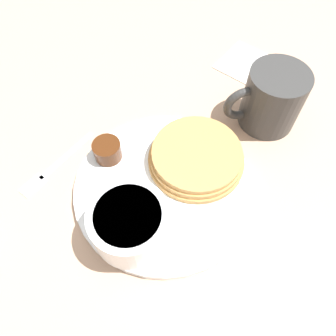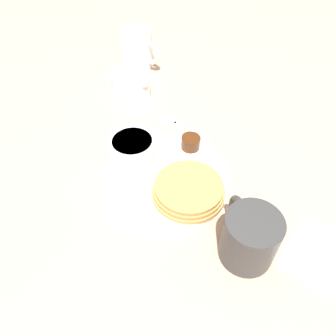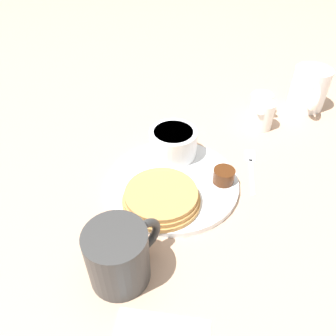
# 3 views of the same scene
# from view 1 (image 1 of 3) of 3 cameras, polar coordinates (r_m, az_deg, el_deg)

# --- Properties ---
(ground_plane) EXTENTS (4.00, 4.00, 0.00)m
(ground_plane) POSITION_cam_1_polar(r_m,az_deg,el_deg) (0.48, -0.61, -3.72)
(ground_plane) COLOR tan
(plate) EXTENTS (0.26, 0.26, 0.01)m
(plate) POSITION_cam_1_polar(r_m,az_deg,el_deg) (0.47, -0.61, -3.38)
(plate) COLOR white
(plate) RESTS_ON ground_plane
(pancake_stack) EXTENTS (0.14, 0.14, 0.03)m
(pancake_stack) POSITION_cam_1_polar(r_m,az_deg,el_deg) (0.48, 4.97, 1.98)
(pancake_stack) COLOR #B78447
(pancake_stack) RESTS_ON plate
(bowl) EXTENTS (0.10, 0.10, 0.06)m
(bowl) POSITION_cam_1_polar(r_m,az_deg,el_deg) (0.41, -6.71, -9.54)
(bowl) COLOR white
(bowl) RESTS_ON plate
(syrup_cup) EXTENTS (0.04, 0.04, 0.03)m
(syrup_cup) POSITION_cam_1_polar(r_m,az_deg,el_deg) (0.49, -10.52, 3.03)
(syrup_cup) COLOR #47230F
(syrup_cup) RESTS_ON plate
(butter_ramekin) EXTENTS (0.05, 0.05, 0.04)m
(butter_ramekin) POSITION_cam_1_polar(r_m,az_deg,el_deg) (0.43, -9.15, -10.64)
(butter_ramekin) COLOR white
(butter_ramekin) RESTS_ON plate
(coffee_mug) EXTENTS (0.09, 0.12, 0.10)m
(coffee_mug) POSITION_cam_1_polar(r_m,az_deg,el_deg) (0.54, 17.48, 11.36)
(coffee_mug) COLOR #333333
(coffee_mug) RESTS_ON ground_plane
(fork) EXTENTS (0.05, 0.14, 0.00)m
(fork) POSITION_cam_1_polar(r_m,az_deg,el_deg) (0.52, -19.83, -0.26)
(fork) COLOR silver
(fork) RESTS_ON ground_plane
(napkin) EXTENTS (0.15, 0.13, 0.00)m
(napkin) POSITION_cam_1_polar(r_m,az_deg,el_deg) (0.66, 14.87, 16.58)
(napkin) COLOR white
(napkin) RESTS_ON ground_plane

